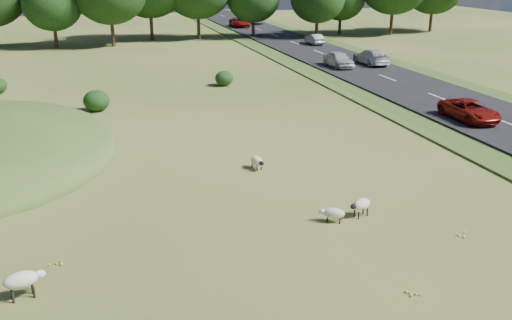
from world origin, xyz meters
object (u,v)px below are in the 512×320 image
Objects in this scene: sheep_1 at (22,280)px; car_3 at (371,57)px; car_4 at (339,59)px; car_5 at (314,39)px; sheep_0 at (257,161)px; car_2 at (470,110)px; car_6 at (240,22)px; car_1 at (255,19)px; sheep_3 at (361,204)px; sheep_2 at (333,213)px.

sheep_1 is 0.26× the size of car_3.
car_5 is (3.80, 15.72, -0.13)m from car_4.
sheep_0 is 0.23× the size of car_3.
car_3 reaches higher than car_2.
car_6 reaches higher than sheep_1.
car_5 is at bearing 90.00° from car_1.
sheep_1 is at bearing -59.56° from sheep_0.
car_6 is at bearing 56.75° from sheep_1.
car_6 reaches higher than sheep_3.
sheep_2 is at bearing -142.12° from car_2.
sheep_0 is 7.14m from sheep_3.
sheep_0 is 16.24m from car_2.
car_3 is at bearing -139.32° from sheep_3.
car_2 is 0.90× the size of car_3.
car_1 is at bearing 86.52° from car_2.
car_3 is at bearing 90.00° from car_1.
car_3 is at bearing 36.04° from sheep_1.
car_1 is at bearing -75.52° from sheep_2.
car_3 is at bearing -91.06° from sheep_2.
sheep_2 is 75.99m from car_1.
sheep_3 is 75.55m from car_1.
sheep_3 is at bearing -139.87° from car_2.
car_6 reaches higher than car_2.
car_6 reaches higher than car_1.
car_3 reaches higher than car_6.
car_4 is at bearing -90.00° from car_6.
car_1 is 26.26m from car_5.
car_6 is at bearing 154.59° from sheep_0.
car_4 reaches higher than car_3.
car_1 reaches higher than sheep_0.
sheep_1 is 1.17× the size of sheep_3.
car_2 is (25.94, 13.62, 0.25)m from sheep_1.
car_3 is 1.35× the size of car_5.
sheep_2 is 18.32m from car_2.
car_2 reaches higher than sheep_1.
car_6 is (0.00, 58.16, 0.08)m from car_2.
car_6 is at bearing -122.30° from sheep_3.
car_6 is at bearing -80.16° from car_5.
car_5 is (19.43, 40.66, 0.46)m from sheep_0.
car_5 is (29.74, 49.88, 0.24)m from sheep_1.
car_1 is at bearing 84.83° from car_4.
car_6 reaches higher than sheep_2.
car_3 is 1.16× the size of car_4.
car_1 is 0.94× the size of car_3.
car_6 reaches higher than sheep_0.
car_2 is 0.89× the size of car_6.
car_2 is 1.04× the size of car_4.
car_4 is 0.85× the size of car_6.
sheep_3 is at bearing -100.76° from car_6.
car_2 is at bearing -90.00° from car_4.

